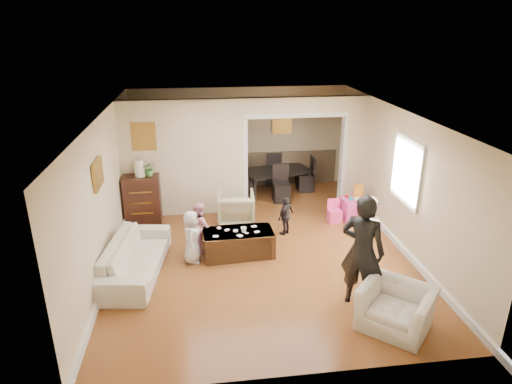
{
  "coord_description": "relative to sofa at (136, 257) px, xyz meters",
  "views": [
    {
      "loc": [
        -1.05,
        -7.79,
        4.13
      ],
      "look_at": [
        0.0,
        0.2,
        1.05
      ],
      "focal_mm": 31.41,
      "sensor_mm": 36.0,
      "label": 1
    }
  ],
  "objects": [
    {
      "name": "dresser",
      "position": [
        -0.09,
        2.2,
        0.21
      ],
      "size": [
        0.76,
        0.43,
        1.05
      ],
      "primitive_type": "cube",
      "color": "black",
      "rests_on": "ground"
    },
    {
      "name": "floor",
      "position": [
        2.23,
        0.75,
        -0.31
      ],
      "size": [
        7.0,
        7.0,
        0.0
      ],
      "primitive_type": "plane",
      "color": "brown",
      "rests_on": "ground"
    },
    {
      "name": "framed_art_alcove",
      "position": [
        3.33,
        4.19,
        1.39
      ],
      "size": [
        0.45,
        0.03,
        0.55
      ],
      "primitive_type": "cube",
      "color": "brown"
    },
    {
      "name": "partition_header",
      "position": [
        3.33,
        2.55,
        2.11
      ],
      "size": [
        2.22,
        0.18,
        0.35
      ],
      "primitive_type": "cube",
      "color": "beige",
      "rests_on": "partition_right"
    },
    {
      "name": "table_lamp",
      "position": [
        -0.09,
        2.2,
        0.92
      ],
      "size": [
        0.22,
        0.22,
        0.36
      ],
      "primitive_type": "cylinder",
      "color": "beige",
      "rests_on": "dresser"
    },
    {
      "name": "toy_block",
      "position": [
        4.39,
        1.85,
        0.19
      ],
      "size": [
        0.1,
        0.09,
        0.05
      ],
      "primitive_type": "cube",
      "rotation": [
        0.0,
        0.0,
        0.41
      ],
      "color": "red",
      "rests_on": "play_table"
    },
    {
      "name": "child_kneel_a",
      "position": [
        0.97,
        0.28,
        0.18
      ],
      "size": [
        0.36,
        0.51,
        0.99
      ],
      "primitive_type": "imported",
      "rotation": [
        0.0,
        0.0,
        1.47
      ],
      "color": "silver",
      "rests_on": "ground"
    },
    {
      "name": "dining_table",
      "position": [
        3.12,
        3.63,
        -0.02
      ],
      "size": [
        1.85,
        1.32,
        0.59
      ],
      "primitive_type": "imported",
      "rotation": [
        0.0,
        0.0,
        0.26
      ],
      "color": "black",
      "rests_on": "ground"
    },
    {
      "name": "cereal_box",
      "position": [
        4.63,
        1.83,
        0.31
      ],
      "size": [
        0.2,
        0.08,
        0.3
      ],
      "primitive_type": "cube",
      "rotation": [
        0.0,
        0.0,
        0.06
      ],
      "color": "yellow",
      "rests_on": "play_table"
    },
    {
      "name": "armchair_back",
      "position": [
        1.91,
        1.8,
        0.05
      ],
      "size": [
        0.82,
        0.84,
        0.72
      ],
      "primitive_type": "imported",
      "rotation": [
        0.0,
        0.0,
        3.07
      ],
      "color": "tan",
      "rests_on": "ground"
    },
    {
      "name": "framed_art_sofa_wall",
      "position": [
        -0.48,
        0.15,
        1.49
      ],
      "size": [
        0.03,
        0.55,
        0.4
      ],
      "primitive_type": "cube",
      "color": "brown"
    },
    {
      "name": "cyan_cup",
      "position": [
        4.41,
        1.68,
        0.2
      ],
      "size": [
        0.08,
        0.08,
        0.08
      ],
      "primitive_type": "cylinder",
      "color": "#27C3C0",
      "rests_on": "play_table"
    },
    {
      "name": "potted_plant",
      "position": [
        0.11,
        2.2,
        0.9
      ],
      "size": [
        0.29,
        0.25,
        0.32
      ],
      "primitive_type": "imported",
      "color": "#437534",
      "rests_on": "dresser"
    },
    {
      "name": "partition_right",
      "position": [
        4.71,
        2.55,
        0.99
      ],
      "size": [
        0.55,
        0.18,
        2.6
      ],
      "primitive_type": "cube",
      "color": "beige",
      "rests_on": "ground"
    },
    {
      "name": "armchair_front",
      "position": [
        3.86,
        -1.99,
        0.0
      ],
      "size": [
        1.29,
        1.28,
        0.63
      ],
      "primitive_type": "imported",
      "rotation": [
        0.0,
        0.0,
        -0.73
      ],
      "color": "silver",
      "rests_on": "ground"
    },
    {
      "name": "child_toddler",
      "position": [
        2.87,
        1.18,
        0.1
      ],
      "size": [
        0.49,
        0.48,
        0.82
      ],
      "primitive_type": "imported",
      "rotation": [
        0.0,
        0.0,
        -2.37
      ],
      "color": "black",
      "rests_on": "ground"
    },
    {
      "name": "child_kneel_b",
      "position": [
        1.12,
        0.73,
        0.18
      ],
      "size": [
        0.53,
        0.59,
        0.98
      ],
      "primitive_type": "imported",
      "rotation": [
        0.0,
        0.0,
        1.99
      ],
      "color": "pink",
      "rests_on": "ground"
    },
    {
      "name": "sofa",
      "position": [
        0.0,
        0.0,
        0.0
      ],
      "size": [
        1.11,
        2.23,
        0.63
      ],
      "primitive_type": "imported",
      "rotation": [
        0.0,
        0.0,
        1.44
      ],
      "color": "silver",
      "rests_on": "ground"
    },
    {
      "name": "partition_left",
      "position": [
        0.86,
        2.55,
        0.99
      ],
      "size": [
        2.75,
        0.18,
        2.6
      ],
      "primitive_type": "cube",
      "color": "beige",
      "rests_on": "ground"
    },
    {
      "name": "adult_person",
      "position": [
        3.54,
        -1.36,
        0.6
      ],
      "size": [
        0.79,
        0.75,
        1.82
      ],
      "primitive_type": "imported",
      "rotation": [
        0.0,
        0.0,
        2.51
      ],
      "color": "black",
      "rests_on": "ground"
    },
    {
      "name": "play_table",
      "position": [
        4.51,
        1.73,
        -0.07
      ],
      "size": [
        0.52,
        0.52,
        0.48
      ],
      "primitive_type": "cube",
      "rotation": [
        0.0,
        0.0,
        0.06
      ],
      "color": "#F23FA2",
      "rests_on": "ground"
    },
    {
      "name": "coffee_table",
      "position": [
        1.82,
        0.43,
        -0.07
      ],
      "size": [
        1.34,
        0.74,
        0.49
      ],
      "primitive_type": "cube",
      "rotation": [
        0.0,
        0.0,
        0.07
      ],
      "color": "#3C2313",
      "rests_on": "ground"
    },
    {
      "name": "craft_papers",
      "position": [
        1.8,
        0.42,
        0.18
      ],
      "size": [
        0.88,
        0.5,
        0.0
      ],
      "color": "white",
      "rests_on": "coffee_table"
    },
    {
      "name": "framed_art_partition",
      "position": [
        0.03,
        2.45,
        1.54
      ],
      "size": [
        0.45,
        0.03,
        0.55
      ],
      "primitive_type": "cube",
      "color": "brown",
      "rests_on": "partition_left"
    },
    {
      "name": "play_bowl",
      "position": [
        4.56,
        1.61,
        0.19
      ],
      "size": [
        0.22,
        0.22,
        0.05
      ],
      "primitive_type": "imported",
      "rotation": [
        0.0,
        0.0,
        0.06
      ],
      "color": "white",
      "rests_on": "play_table"
    },
    {
      "name": "window_pane",
      "position": [
        4.96,
        0.35,
        1.24
      ],
      "size": [
        0.03,
        0.95,
        1.1
      ],
      "primitive_type": "cube",
      "color": "white",
      "rests_on": "ground"
    },
    {
      "name": "coffee_cup",
      "position": [
        1.92,
        0.38,
        0.22
      ],
      "size": [
        0.11,
        0.11,
        0.1
      ],
      "primitive_type": "imported",
      "rotation": [
        0.0,
        0.0,
        0.07
      ],
      "color": "white",
      "rests_on": "coffee_table"
    }
  ]
}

